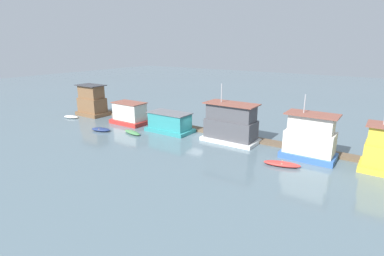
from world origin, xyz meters
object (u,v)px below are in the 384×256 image
object	(u,v)px
dinghy_green	(132,132)
dinghy_red	(282,164)
houseboat_brown	(92,102)
mooring_post_near_right	(103,110)
dinghy_navy	(101,129)
mooring_post_near_left	(160,121)
mooring_post_far_right	(140,117)
houseboat_blue	(310,139)
houseboat_red	(130,114)
dinghy_white	(71,117)
houseboat_teal	(170,123)
houseboat_white	(231,124)

from	to	relation	value
dinghy_green	dinghy_red	size ratio (longest dim) A/B	0.93
houseboat_brown	mooring_post_near_right	world-z (taller)	houseboat_brown
dinghy_navy	dinghy_red	bearing A→B (deg)	4.57
mooring_post_near_left	mooring_post_far_right	bearing A→B (deg)	180.00
houseboat_brown	houseboat_blue	bearing A→B (deg)	0.09
dinghy_red	mooring_post_far_right	size ratio (longest dim) A/B	2.39
houseboat_red	mooring_post_far_right	world-z (taller)	houseboat_red
dinghy_white	mooring_post_near_left	world-z (taller)	mooring_post_near_left
dinghy_green	houseboat_red	bearing A→B (deg)	138.08
houseboat_blue	dinghy_red	xyz separation A→B (m)	(-1.74, -4.02, -2.13)
dinghy_navy	dinghy_red	distance (m)	27.27
dinghy_red	dinghy_green	bearing A→B (deg)	-178.59
mooring_post_far_right	houseboat_brown	bearing A→B (deg)	-172.16
houseboat_teal	dinghy_white	world-z (taller)	houseboat_teal
houseboat_red	houseboat_teal	bearing A→B (deg)	-0.15
houseboat_blue	houseboat_red	bearing A→B (deg)	-179.15
dinghy_red	mooring_post_far_right	world-z (taller)	mooring_post_far_right
houseboat_white	mooring_post_near_right	size ratio (longest dim) A/B	4.35
houseboat_teal	houseboat_brown	bearing A→B (deg)	178.81
houseboat_blue	mooring_post_near_right	distance (m)	37.58
mooring_post_near_right	houseboat_white	bearing A→B (deg)	-1.91
houseboat_white	houseboat_teal	bearing A→B (deg)	-174.53
houseboat_brown	houseboat_blue	distance (m)	38.60
dinghy_red	dinghy_navy	bearing A→B (deg)	-175.43
houseboat_teal	dinghy_red	world-z (taller)	houseboat_teal
houseboat_teal	mooring_post_near_left	size ratio (longest dim) A/B	5.26
houseboat_brown	mooring_post_far_right	world-z (taller)	houseboat_brown
houseboat_brown	houseboat_white	bearing A→B (deg)	1.11
dinghy_white	houseboat_white	bearing A→B (deg)	8.10
houseboat_brown	dinghy_white	size ratio (longest dim) A/B	1.79
dinghy_green	mooring_post_near_right	size ratio (longest dim) A/B	2.14
dinghy_white	mooring_post_near_left	size ratio (longest dim) A/B	2.37
houseboat_red	dinghy_red	distance (m)	27.08
houseboat_teal	dinghy_red	xyz separation A→B (m)	(18.37, -3.58, -1.14)
houseboat_red	dinghy_green	world-z (taller)	houseboat_red
houseboat_white	mooring_post_near_right	xyz separation A→B (m)	(-27.16, 0.91, -1.55)
dinghy_green	dinghy_navy	bearing A→B (deg)	-161.95
mooring_post_near_left	dinghy_red	bearing A→B (deg)	-13.87
mooring_post_far_right	mooring_post_near_right	bearing A→B (deg)	180.00
houseboat_blue	dinghy_red	world-z (taller)	houseboat_blue
houseboat_brown	dinghy_red	size ratio (longest dim) A/B	1.36
houseboat_blue	mooring_post_near_right	world-z (taller)	houseboat_blue
houseboat_blue	mooring_post_far_right	size ratio (longest dim) A/B	4.29
houseboat_teal	mooring_post_near_right	bearing A→B (deg)	173.97
houseboat_red	dinghy_navy	distance (m)	5.95
dinghy_navy	dinghy_green	xyz separation A→B (m)	(4.99, 1.63, -0.03)
houseboat_white	dinghy_white	world-z (taller)	houseboat_white
houseboat_teal	dinghy_white	xyz separation A→B (m)	(-19.90, -3.28, -1.18)
houseboat_teal	dinghy_green	size ratio (longest dim) A/B	1.83
houseboat_teal	mooring_post_near_left	world-z (taller)	houseboat_teal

